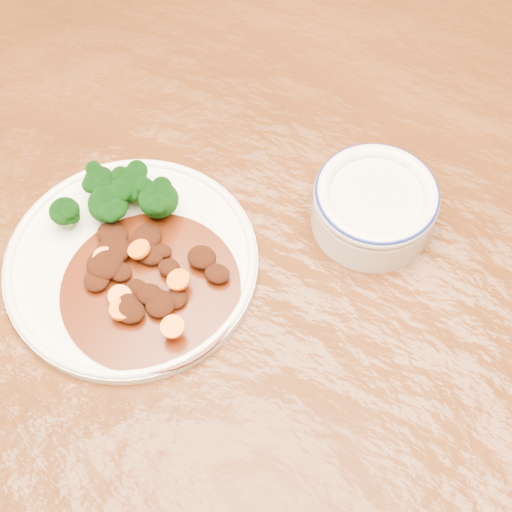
% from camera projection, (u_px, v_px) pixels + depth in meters
% --- Properties ---
extents(ground, '(4.00, 4.00, 0.00)m').
position_uv_depth(ground, '(265.00, 464.00, 1.31)').
color(ground, '#411F10').
rests_on(ground, ground).
extents(dining_table, '(1.56, 1.00, 0.75)m').
position_uv_depth(dining_table, '(272.00, 296.00, 0.73)').
color(dining_table, '#52260E').
rests_on(dining_table, ground).
extents(dinner_plate, '(0.23, 0.23, 0.01)m').
position_uv_depth(dinner_plate, '(131.00, 262.00, 0.65)').
color(dinner_plate, white).
rests_on(dinner_plate, dining_table).
extents(broccoli_florets, '(0.11, 0.08, 0.04)m').
position_uv_depth(broccoli_florets, '(120.00, 196.00, 0.66)').
color(broccoli_florets, '#7AA555').
rests_on(broccoli_florets, dinner_plate).
extents(mince_stew, '(0.16, 0.16, 0.02)m').
position_uv_depth(mince_stew, '(143.00, 276.00, 0.63)').
color(mince_stew, '#491807').
rests_on(mince_stew, dinner_plate).
extents(dip_bowl, '(0.12, 0.12, 0.05)m').
position_uv_depth(dip_bowl, '(374.00, 205.00, 0.66)').
color(dip_bowl, silver).
rests_on(dip_bowl, dining_table).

